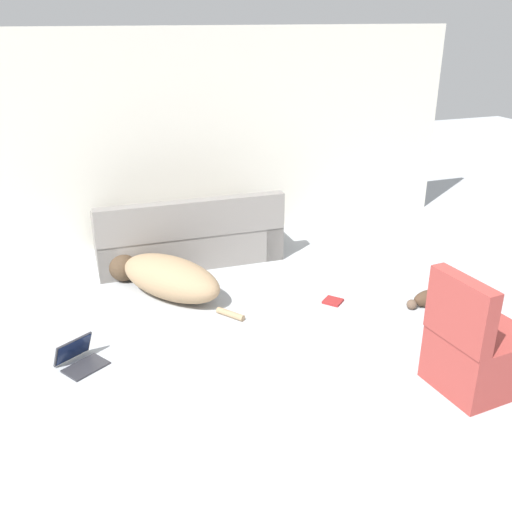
% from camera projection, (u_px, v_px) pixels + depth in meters
% --- Properties ---
extents(ground_plane, '(20.00, 20.00, 0.00)m').
position_uv_depth(ground_plane, '(360.00, 447.00, 3.67)').
color(ground_plane, '#ADB2B7').
extents(wall_back, '(6.72, 0.06, 2.45)m').
position_uv_depth(wall_back, '(193.00, 138.00, 6.69)').
color(wall_back, silver).
rests_on(wall_back, ground_plane).
extents(couch, '(2.04, 0.92, 0.78)m').
position_uv_depth(couch, '(188.00, 238.00, 6.40)').
color(couch, gray).
rests_on(couch, ground_plane).
extents(dog, '(1.13, 1.48, 0.41)m').
position_uv_depth(dog, '(166.00, 277.00, 5.58)').
color(dog, '#A38460').
rests_on(dog, ground_plane).
extents(cat, '(0.49, 0.15, 0.16)m').
position_uv_depth(cat, '(427.00, 299.00, 5.41)').
color(cat, '#473323').
rests_on(cat, ground_plane).
extents(laptop_open, '(0.43, 0.43, 0.22)m').
position_uv_depth(laptop_open, '(78.00, 357.00, 4.51)').
color(laptop_open, '#2D2D33').
rests_on(laptop_open, ground_plane).
extents(book_red, '(0.23, 0.23, 0.02)m').
position_uv_depth(book_red, '(333.00, 301.00, 5.50)').
color(book_red, maroon).
rests_on(book_red, ground_plane).
extents(side_chair, '(0.71, 0.61, 0.93)m').
position_uv_depth(side_chair, '(477.00, 351.00, 4.16)').
color(side_chair, '#993833').
rests_on(side_chair, ground_plane).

